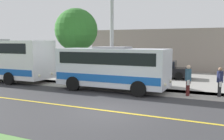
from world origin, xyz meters
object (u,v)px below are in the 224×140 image
object	(u,v)px
parked_car_near	(163,70)
pedestrian_with_bags	(220,81)
tree_curbside	(76,30)
commercial_building	(178,49)
shuttle_bus_front	(113,66)
street_light_pole	(111,25)
pedestrian_waiting	(188,79)

from	to	relation	value
parked_car_near	pedestrian_with_bags	bearing A→B (deg)	37.61
pedestrian_with_bags	tree_curbside	distance (m)	11.27
tree_curbside	commercial_building	world-z (taller)	tree_curbside
pedestrian_with_bags	commercial_building	size ratio (longest dim) A/B	0.09
shuttle_bus_front	tree_curbside	bearing A→B (deg)	-122.66
pedestrian_with_bags	parked_car_near	xyz separation A→B (m)	(-6.09, -4.69, -0.18)
shuttle_bus_front	parked_car_near	size ratio (longest dim) A/B	1.54
pedestrian_with_bags	commercial_building	world-z (taller)	commercial_building
pedestrian_with_bags	commercial_building	distance (m)	16.96
commercial_building	parked_car_near	bearing A→B (deg)	3.63
street_light_pole	tree_curbside	world-z (taller)	street_light_pole
pedestrian_waiting	parked_car_near	world-z (taller)	pedestrian_waiting
shuttle_bus_front	pedestrian_with_bags	xyz separation A→B (m)	(-0.83, 6.17, -0.64)
street_light_pole	tree_curbside	distance (m)	4.91
street_light_pole	commercial_building	bearing A→B (deg)	176.14
street_light_pole	commercial_building	xyz separation A→B (m)	(-16.53, 1.12, -1.88)
parked_car_near	commercial_building	xyz separation A→B (m)	(-9.95, -0.63, 1.49)
pedestrian_with_bags	tree_curbside	bearing A→B (deg)	-100.87
parked_car_near	pedestrian_waiting	bearing A→B (deg)	24.89
pedestrian_waiting	tree_curbside	xyz separation A→B (m)	(-2.55, -9.02, 3.00)
tree_curbside	street_light_pole	bearing A→B (deg)	58.95
street_light_pole	commercial_building	distance (m)	16.68
street_light_pole	pedestrian_with_bags	bearing A→B (deg)	94.34
street_light_pole	commercial_building	world-z (taller)	street_light_pole
tree_curbside	commercial_building	bearing A→B (deg)	159.18
pedestrian_waiting	tree_curbside	world-z (taller)	tree_curbside
tree_curbside	pedestrian_waiting	bearing A→B (deg)	74.19
shuttle_bus_front	commercial_building	size ratio (longest dim) A/B	0.39
street_light_pole	tree_curbside	size ratio (longest dim) A/B	1.29
parked_car_near	commercial_building	distance (m)	10.08
shuttle_bus_front	commercial_building	xyz separation A→B (m)	(-16.87, 0.84, 0.67)
commercial_building	pedestrian_waiting	bearing A→B (deg)	12.58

